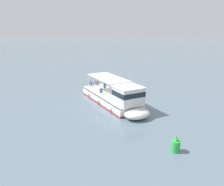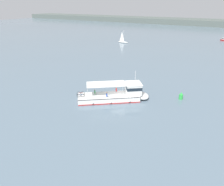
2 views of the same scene
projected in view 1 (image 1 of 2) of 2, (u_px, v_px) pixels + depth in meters
ground_plane at (121, 106)px, 27.44m from camera, size 400.00×400.00×0.00m
ferry_main at (116, 98)px, 27.35m from camera, size 11.83×10.39×5.32m
channel_buoy at (176, 145)px, 17.30m from camera, size 0.70×0.70×1.40m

